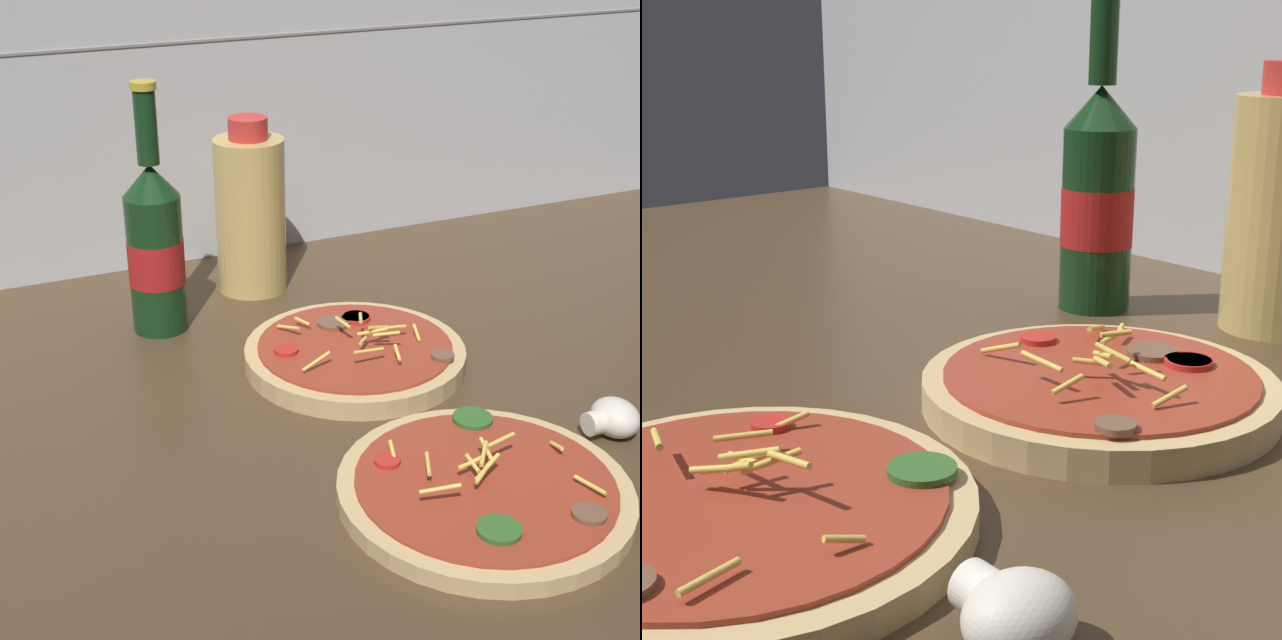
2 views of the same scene
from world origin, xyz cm
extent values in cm
cube|color=#4C3823|center=(0.00, 0.00, 1.25)|extent=(160.00, 90.00, 2.50)
cylinder|color=tan|center=(5.04, -15.08, 3.25)|extent=(23.97, 23.97, 1.49)
cylinder|color=#9E3823|center=(5.04, -15.08, 4.14)|extent=(21.10, 21.10, 0.30)
cylinder|color=red|center=(-0.91, -9.53, 4.49)|extent=(2.21, 2.21, 0.40)
cylinder|color=#336628|center=(9.17, -6.63, 4.49)|extent=(3.56, 3.56, 0.40)
cylinder|color=#EFCC56|center=(4.52, -13.96, 5.44)|extent=(0.50, 2.22, 0.66)
cylinder|color=#EFCC56|center=(11.92, -19.55, 4.80)|extent=(1.07, 3.05, 0.38)
cylinder|color=#EFCC56|center=(4.31, -13.90, 5.52)|extent=(2.44, 0.62, 0.60)
cylinder|color=#EFCC56|center=(12.94, -13.79, 4.83)|extent=(0.68, 2.02, 0.89)
cylinder|color=#EFCC56|center=(7.59, -13.23, 6.45)|extent=(2.88, 0.84, 0.56)
cylinder|color=#EFCC56|center=(6.18, -13.42, 5.93)|extent=(0.99, 3.01, 0.81)
cylinder|color=#EFCC56|center=(0.22, -16.44, 5.86)|extent=(3.25, 1.37, 0.79)
cylinder|color=#EFCC56|center=(1.31, -12.34, 5.31)|extent=(1.64, 2.90, 0.42)
cylinder|color=#EFCC56|center=(0.39, -8.71, 4.77)|extent=(0.94, 2.13, 0.93)
cylinder|color=#EFCC56|center=(5.05, -15.21, 5.70)|extent=(3.07, 1.55, 1.33)
cylinder|color=#EFCC56|center=(5.38, -14.12, 6.24)|extent=(2.16, 2.52, 0.76)
cylinder|color=#EFCC56|center=(4.45, -15.57, 5.55)|extent=(2.35, 1.71, 0.83)
cylinder|color=tan|center=(5.74, 10.27, 3.49)|extent=(22.60, 22.60, 1.98)
cylinder|color=#9E3823|center=(5.74, 10.27, 4.63)|extent=(19.89, 19.89, 0.30)
cylinder|color=brown|center=(5.74, 15.46, 4.98)|extent=(3.42, 3.42, 0.40)
cylinder|color=red|center=(-1.26, 11.67, 4.98)|extent=(2.48, 2.48, 0.40)
cylinder|color=red|center=(8.50, 15.70, 4.98)|extent=(3.12, 3.12, 0.40)
cylinder|color=red|center=(8.54, 15.74, 4.98)|extent=(2.86, 2.86, 0.40)
cylinder|color=brown|center=(12.45, 4.16, 4.98)|extent=(2.30, 2.30, 0.40)
cylinder|color=#EFCC56|center=(12.22, 9.05, 5.38)|extent=(0.93, 2.43, 1.10)
cylinder|color=#EFCC56|center=(5.18, 11.97, 6.65)|extent=(0.83, 2.53, 0.56)
cylinder|color=#EFCC56|center=(2.37, 16.01, 5.57)|extent=(1.28, 1.86, 0.60)
cylinder|color=#EFCC56|center=(6.07, 8.97, 5.86)|extent=(1.80, 1.80, 0.54)
cylinder|color=#EFCC56|center=(7.86, 5.13, 5.81)|extent=(0.87, 2.13, 1.06)
cylinder|color=#EFCC56|center=(7.75, 9.09, 6.86)|extent=(2.45, 0.86, 0.95)
cylinder|color=#EFCC56|center=(0.60, 15.55, 5.42)|extent=(1.61, 3.02, 1.04)
cylinder|color=#EFCC56|center=(9.76, 9.83, 6.13)|extent=(3.04, 0.50, 0.62)
cylinder|color=#EFCC56|center=(6.55, 10.71, 7.46)|extent=(1.17, 1.99, 0.38)
cylinder|color=#EFCC56|center=(-0.15, 7.04, 5.63)|extent=(3.25, 0.88, 1.44)
cylinder|color=#EFCC56|center=(7.11, 8.99, 6.57)|extent=(2.93, 1.88, 1.12)
cylinder|color=#EFCC56|center=(8.05, 7.88, 6.61)|extent=(2.53, 1.66, 0.81)
cylinder|color=#EFCC56|center=(5.02, 5.81, 6.32)|extent=(3.30, 0.52, 0.65)
cylinder|color=#143819|center=(-9.99, 26.95, 10.11)|extent=(6.04, 6.04, 15.22)
cone|color=#143819|center=(-9.99, 26.95, 19.44)|extent=(6.04, 6.04, 3.45)
cylinder|color=#143819|center=(-9.99, 26.95, 24.99)|extent=(2.29, 2.29, 7.66)
cylinder|color=red|center=(-9.99, 26.95, 10.42)|extent=(6.10, 6.10, 4.87)
cylinder|color=#D6B766|center=(3.25, 33.39, 11.65)|extent=(8.24, 8.24, 18.29)
cylinder|color=white|center=(19.29, -11.30, 4.20)|extent=(2.19, 2.19, 2.19)
ellipsoid|color=silver|center=(21.24, -11.30, 4.20)|extent=(4.14, 4.87, 3.41)
camera|label=1|loc=(-33.88, -69.56, 49.67)|focal=55.00mm
camera|label=2|loc=(44.71, -33.98, 25.96)|focal=55.00mm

